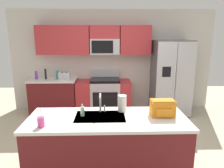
# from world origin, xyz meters

# --- Properties ---
(ground_plane) EXTENTS (9.00, 9.00, 0.00)m
(ground_plane) POSITION_xyz_m (0.00, 0.00, 0.00)
(ground_plane) COLOR beige
(ground_plane) RESTS_ON ground
(kitchen_wall_unit) EXTENTS (5.20, 0.43, 2.60)m
(kitchen_wall_unit) POSITION_xyz_m (-0.14, 2.08, 1.47)
(kitchen_wall_unit) COLOR beige
(kitchen_wall_unit) RESTS_ON ground
(back_counter) EXTENTS (1.16, 0.63, 0.90)m
(back_counter) POSITION_xyz_m (-1.49, 1.80, 0.45)
(back_counter) COLOR maroon
(back_counter) RESTS_ON ground
(range_oven) EXTENTS (1.36, 0.61, 1.10)m
(range_oven) POSITION_xyz_m (-0.22, 1.80, 0.44)
(range_oven) COLOR #B7BABF
(range_oven) RESTS_ON ground
(refrigerator) EXTENTS (0.90, 0.76, 1.85)m
(refrigerator) POSITION_xyz_m (1.46, 1.73, 0.93)
(refrigerator) COLOR #4C4F54
(refrigerator) RESTS_ON ground
(island_counter) EXTENTS (2.15, 0.85, 0.90)m
(island_counter) POSITION_xyz_m (-0.14, -0.72, 0.45)
(island_counter) COLOR maroon
(island_counter) RESTS_ON ground
(toaster) EXTENTS (0.28, 0.16, 0.18)m
(toaster) POSITION_xyz_m (-1.18, 1.75, 0.99)
(toaster) COLOR #B7BABF
(toaster) RESTS_ON back_counter
(pepper_mill) EXTENTS (0.05, 0.05, 0.26)m
(pepper_mill) POSITION_xyz_m (-1.65, 1.80, 1.03)
(pepper_mill) COLOR black
(pepper_mill) RESTS_ON back_counter
(bottle_purple) EXTENTS (0.07, 0.07, 0.20)m
(bottle_purple) POSITION_xyz_m (-1.89, 1.81, 1.00)
(bottle_purple) COLOR purple
(bottle_purple) RESTS_ON back_counter
(bottle_teal) EXTENTS (0.07, 0.07, 0.21)m
(bottle_teal) POSITION_xyz_m (-1.36, 1.80, 1.01)
(bottle_teal) COLOR teal
(bottle_teal) RESTS_ON back_counter
(sink_faucet) EXTENTS (0.09, 0.21, 0.28)m
(sink_faucet) POSITION_xyz_m (-0.24, -0.53, 1.07)
(sink_faucet) COLOR #B7BABF
(sink_faucet) RESTS_ON island_counter
(drink_cup_pink) EXTENTS (0.08, 0.08, 0.24)m
(drink_cup_pink) POSITION_xyz_m (-0.95, -0.99, 0.96)
(drink_cup_pink) COLOR #EA4C93
(drink_cup_pink) RESTS_ON island_counter
(soap_dispenser) EXTENTS (0.06, 0.06, 0.17)m
(soap_dispenser) POSITION_xyz_m (-0.48, -0.65, 0.97)
(soap_dispenser) COLOR #A5D8B2
(soap_dispenser) RESTS_ON island_counter
(paper_towel_roll) EXTENTS (0.12, 0.12, 0.24)m
(paper_towel_roll) POSITION_xyz_m (0.07, -0.48, 1.02)
(paper_towel_roll) COLOR white
(paper_towel_roll) RESTS_ON island_counter
(backpack) EXTENTS (0.32, 0.22, 0.23)m
(backpack) POSITION_xyz_m (0.61, -0.67, 1.02)
(backpack) COLOR orange
(backpack) RESTS_ON island_counter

